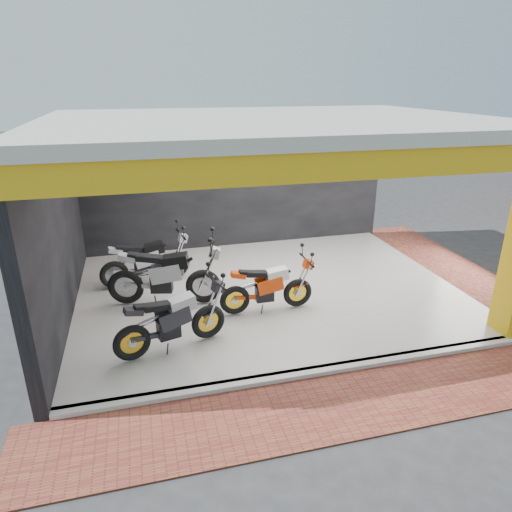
{
  "coord_description": "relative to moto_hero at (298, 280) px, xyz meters",
  "views": [
    {
      "loc": [
        -2.54,
        -6.63,
        4.36
      ],
      "look_at": [
        -0.29,
        2.0,
        0.9
      ],
      "focal_mm": 32.0,
      "sensor_mm": 36.0,
      "label": 1
    }
  ],
  "objects": [
    {
      "name": "moto_row_d",
      "position": [
        -2.21,
        2.02,
        0.03
      ],
      "size": [
        2.16,
        1.07,
        1.26
      ],
      "primitive_type": null,
      "rotation": [
        0.0,
        0.0,
        0.15
      ],
      "color": "#9FA1A6",
      "rests_on": "showroom_floor"
    },
    {
      "name": "paver_front",
      "position": [
        -0.32,
        -2.85,
        -0.68
      ],
      "size": [
        9.0,
        1.4,
        0.03
      ],
      "primitive_type": "cube",
      "color": "brown",
      "rests_on": "ground"
    },
    {
      "name": "floor_kerb",
      "position": [
        -0.32,
        -2.07,
        -0.65
      ],
      "size": [
        8.0,
        0.2,
        0.1
      ],
      "primitive_type": "cube",
      "color": "white",
      "rests_on": "ground"
    },
    {
      "name": "left_wall",
      "position": [
        -4.42,
        0.95,
        1.05
      ],
      "size": [
        0.2,
        6.2,
        3.5
      ],
      "primitive_type": "cube",
      "color": "black",
      "rests_on": "ground"
    },
    {
      "name": "moto_row_b",
      "position": [
        -1.78,
        0.62,
        0.13
      ],
      "size": [
        2.53,
        1.41,
        1.46
      ],
      "primitive_type": null,
      "rotation": [
        0.0,
        0.0,
        -0.23
      ],
      "color": "#95979C",
      "rests_on": "showroom_floor"
    },
    {
      "name": "moto_hero",
      "position": [
        0.0,
        0.0,
        0.0
      ],
      "size": [
        1.96,
        0.73,
        1.2
      ],
      "primitive_type": null,
      "rotation": [
        0.0,
        0.0,
        0.0
      ],
      "color": "red",
      "rests_on": "showroom_floor"
    },
    {
      "name": "showroom_ceiling",
      "position": [
        -0.32,
        0.95,
        2.9
      ],
      "size": [
        8.4,
        6.4,
        0.2
      ],
      "primitive_type": "cube",
      "color": "beige",
      "rests_on": "corner_column"
    },
    {
      "name": "header_beam_right",
      "position": [
        3.68,
        0.95,
        2.6
      ],
      "size": [
        0.3,
        6.4,
        0.4
      ],
      "primitive_type": "cube",
      "color": "gold",
      "rests_on": "corner_column"
    },
    {
      "name": "ground",
      "position": [
        -0.32,
        -1.05,
        -0.7
      ],
      "size": [
        80.0,
        80.0,
        0.0
      ],
      "primitive_type": "plane",
      "color": "#2D2D30",
      "rests_on": "ground"
    },
    {
      "name": "moto_row_a",
      "position": [
        -1.9,
        -0.73,
        0.03
      ],
      "size": [
        2.2,
        1.3,
        1.26
      ],
      "primitive_type": null,
      "rotation": [
        0.0,
        0.0,
        0.28
      ],
      "color": "black",
      "rests_on": "showroom_floor"
    },
    {
      "name": "paver_right",
      "position": [
        4.48,
        0.95,
        -0.68
      ],
      "size": [
        1.4,
        7.0,
        0.03
      ],
      "primitive_type": "cube",
      "color": "brown",
      "rests_on": "ground"
    },
    {
      "name": "header_beam_front",
      "position": [
        -0.32,
        -2.05,
        2.6
      ],
      "size": [
        8.4,
        0.3,
        0.4
      ],
      "primitive_type": "cube",
      "color": "gold",
      "rests_on": "corner_column"
    },
    {
      "name": "back_wall",
      "position": [
        -0.32,
        4.05,
        1.05
      ],
      "size": [
        8.2,
        0.2,
        3.5
      ],
      "primitive_type": "cube",
      "color": "black",
      "rests_on": "ground"
    },
    {
      "name": "showroom_floor",
      "position": [
        -0.32,
        0.95,
        -0.65
      ],
      "size": [
        8.0,
        6.0,
        0.1
      ],
      "primitive_type": "cube",
      "color": "white",
      "rests_on": "ground"
    }
  ]
}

